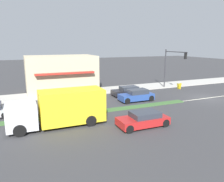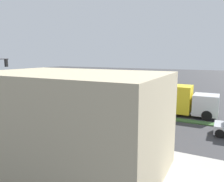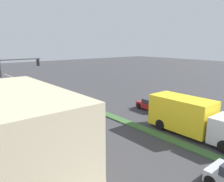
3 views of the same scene
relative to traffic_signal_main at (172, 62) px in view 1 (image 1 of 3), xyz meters
name	(u,v)px [view 1 (image 1 of 3)]	position (x,y,z in m)	size (l,w,h in m)	color
ground_plane	(58,117)	(-6.12, 17.16, -3.90)	(160.00, 160.00, 0.00)	#38383A
sidewalk_right	(42,96)	(2.88, 17.66, -3.84)	(4.00, 73.00, 0.12)	#B2AFA8
lane_marking_center	(207,98)	(-6.12, -0.84, -3.90)	(0.16, 60.00, 0.01)	beige
building_corner_store	(61,73)	(4.86, 14.80, -1.37)	(6.42, 9.19, 4.81)	#C6B793
traffic_signal_main	(172,62)	(0.00, 0.00, 0.00)	(4.59, 0.34, 5.60)	#333338
pedestrian	(95,84)	(3.19, 10.51, -2.91)	(0.34, 0.34, 1.66)	#282D42
warning_aframe_sign	(179,86)	(-0.33, -1.36, -3.47)	(0.45, 0.53, 0.84)	yellow
delivery_truck	(61,108)	(-8.32, 17.24, -2.43)	(2.44, 7.50, 2.87)	silver
sedan_dark	(128,91)	(-1.12, 7.51, -3.31)	(1.78, 3.97, 1.19)	black
hatchback_red	(143,119)	(-11.12, 11.25, -3.31)	(1.86, 4.07, 1.20)	#AD1E1E
coupe_blue	(137,95)	(-3.92, 7.81, -3.24)	(1.72, 3.99, 1.37)	#284793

